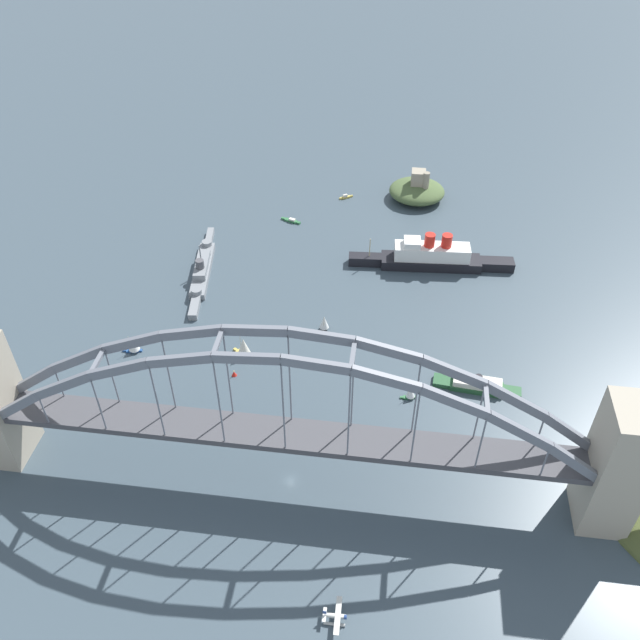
{
  "coord_description": "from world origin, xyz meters",
  "views": [
    {
      "loc": [
        29.16,
        -140.37,
        197.08
      ],
      "look_at": [
        0.0,
        79.76,
        8.0
      ],
      "focal_mm": 37.17,
      "sensor_mm": 36.0,
      "label": 1
    }
  ],
  "objects_px": {
    "harbor_arch_bridge": "(288,430)",
    "small_boat_0": "(291,221)",
    "fort_island_mid_harbor": "(417,190)",
    "seaplane_taxiing_near_bridge": "(335,617)",
    "small_boat_2": "(133,344)",
    "small_boat_4": "(411,393)",
    "small_boat_1": "(324,323)",
    "naval_cruiser": "(202,269)",
    "ocean_liner": "(432,257)",
    "small_boat_5": "(346,197)",
    "channel_marker_buoy": "(234,374)",
    "small_boat_3": "(244,347)",
    "harbor_ferry_steamer": "(476,385)"
  },
  "relations": [
    {
      "from": "channel_marker_buoy",
      "to": "small_boat_3",
      "type": "bearing_deg",
      "value": 82.48
    },
    {
      "from": "channel_marker_buoy",
      "to": "small_boat_4",
      "type": "bearing_deg",
      "value": -2.47
    },
    {
      "from": "naval_cruiser",
      "to": "small_boat_3",
      "type": "xyz_separation_m",
      "value": [
        33.71,
        -55.79,
        2.53
      ]
    },
    {
      "from": "harbor_ferry_steamer",
      "to": "seaplane_taxiing_near_bridge",
      "type": "xyz_separation_m",
      "value": [
        -46.16,
        -102.7,
        -0.04
      ]
    },
    {
      "from": "small_boat_1",
      "to": "fort_island_mid_harbor",
      "type": "bearing_deg",
      "value": 72.43
    },
    {
      "from": "ocean_liner",
      "to": "channel_marker_buoy",
      "type": "height_order",
      "value": "ocean_liner"
    },
    {
      "from": "naval_cruiser",
      "to": "small_boat_5",
      "type": "height_order",
      "value": "naval_cruiser"
    },
    {
      "from": "naval_cruiser",
      "to": "harbor_ferry_steamer",
      "type": "bearing_deg",
      "value": -25.26
    },
    {
      "from": "naval_cruiser",
      "to": "small_boat_5",
      "type": "relative_size",
      "value": 9.54
    },
    {
      "from": "fort_island_mid_harbor",
      "to": "small_boat_3",
      "type": "xyz_separation_m",
      "value": [
        -70.73,
        -144.3,
        -0.28
      ]
    },
    {
      "from": "channel_marker_buoy",
      "to": "seaplane_taxiing_near_bridge",
      "type": "bearing_deg",
      "value": -61.02
    },
    {
      "from": "harbor_ferry_steamer",
      "to": "small_boat_0",
      "type": "height_order",
      "value": "harbor_ferry_steamer"
    },
    {
      "from": "harbor_arch_bridge",
      "to": "small_boat_2",
      "type": "height_order",
      "value": "harbor_arch_bridge"
    },
    {
      "from": "harbor_arch_bridge",
      "to": "small_boat_2",
      "type": "bearing_deg",
      "value": 143.67
    },
    {
      "from": "small_boat_3",
      "to": "harbor_ferry_steamer",
      "type": "bearing_deg",
      "value": -3.76
    },
    {
      "from": "fort_island_mid_harbor",
      "to": "small_boat_4",
      "type": "xyz_separation_m",
      "value": [
        0.89,
        -159.7,
        -2.48
      ]
    },
    {
      "from": "small_boat_3",
      "to": "naval_cruiser",
      "type": "bearing_deg",
      "value": 121.14
    },
    {
      "from": "harbor_ferry_steamer",
      "to": "small_boat_1",
      "type": "relative_size",
      "value": 4.26
    },
    {
      "from": "harbor_ferry_steamer",
      "to": "channel_marker_buoy",
      "type": "height_order",
      "value": "harbor_ferry_steamer"
    },
    {
      "from": "small_boat_5",
      "to": "channel_marker_buoy",
      "type": "height_order",
      "value": "channel_marker_buoy"
    },
    {
      "from": "ocean_liner",
      "to": "small_boat_5",
      "type": "bearing_deg",
      "value": 128.69
    },
    {
      "from": "small_boat_4",
      "to": "small_boat_3",
      "type": "bearing_deg",
      "value": 167.86
    },
    {
      "from": "ocean_liner",
      "to": "naval_cruiser",
      "type": "height_order",
      "value": "ocean_liner"
    },
    {
      "from": "seaplane_taxiing_near_bridge",
      "to": "small_boat_2",
      "type": "xyz_separation_m",
      "value": [
        -100.05,
        105.73,
        2.02
      ]
    },
    {
      "from": "harbor_ferry_steamer",
      "to": "channel_marker_buoy",
      "type": "relative_size",
      "value": 13.01
    },
    {
      "from": "harbor_arch_bridge",
      "to": "small_boat_0",
      "type": "height_order",
      "value": "harbor_arch_bridge"
    },
    {
      "from": "naval_cruiser",
      "to": "small_boat_5",
      "type": "bearing_deg",
      "value": 52.83
    },
    {
      "from": "fort_island_mid_harbor",
      "to": "small_boat_0",
      "type": "distance_m",
      "value": 76.87
    },
    {
      "from": "harbor_arch_bridge",
      "to": "small_boat_0",
      "type": "bearing_deg",
      "value": 99.38
    },
    {
      "from": "naval_cruiser",
      "to": "seaplane_taxiing_near_bridge",
      "type": "bearing_deg",
      "value": -62.53
    },
    {
      "from": "harbor_arch_bridge",
      "to": "naval_cruiser",
      "type": "relative_size",
      "value": 3.72
    },
    {
      "from": "small_boat_2",
      "to": "small_boat_1",
      "type": "bearing_deg",
      "value": 17.49
    },
    {
      "from": "small_boat_3",
      "to": "channel_marker_buoy",
      "type": "height_order",
      "value": "small_boat_3"
    },
    {
      "from": "naval_cruiser",
      "to": "seaplane_taxiing_near_bridge",
      "type": "relative_size",
      "value": 6.26
    },
    {
      "from": "harbor_ferry_steamer",
      "to": "small_boat_4",
      "type": "xyz_separation_m",
      "value": [
        -26.58,
        -8.95,
        1.0
      ]
    },
    {
      "from": "small_boat_0",
      "to": "small_boat_5",
      "type": "distance_m",
      "value": 40.47
    },
    {
      "from": "small_boat_2",
      "to": "small_boat_4",
      "type": "bearing_deg",
      "value": -5.72
    },
    {
      "from": "naval_cruiser",
      "to": "channel_marker_buoy",
      "type": "relative_size",
      "value": 26.85
    },
    {
      "from": "naval_cruiser",
      "to": "small_boat_0",
      "type": "relative_size",
      "value": 6.36
    },
    {
      "from": "small_boat_0",
      "to": "seaplane_taxiing_near_bridge",
      "type": "bearing_deg",
      "value": -77.18
    },
    {
      "from": "small_boat_4",
      "to": "harbor_ferry_steamer",
      "type": "bearing_deg",
      "value": 18.61
    },
    {
      "from": "seaplane_taxiing_near_bridge",
      "to": "channel_marker_buoy",
      "type": "height_order",
      "value": "seaplane_taxiing_near_bridge"
    },
    {
      "from": "harbor_arch_bridge",
      "to": "small_boat_0",
      "type": "distance_m",
      "value": 175.18
    },
    {
      "from": "fort_island_mid_harbor",
      "to": "seaplane_taxiing_near_bridge",
      "type": "distance_m",
      "value": 254.15
    },
    {
      "from": "small_boat_5",
      "to": "small_boat_2",
      "type": "bearing_deg",
      "value": -118.55
    },
    {
      "from": "small_boat_3",
      "to": "small_boat_1",
      "type": "bearing_deg",
      "value": 34.29
    },
    {
      "from": "seaplane_taxiing_near_bridge",
      "to": "fort_island_mid_harbor",
      "type": "bearing_deg",
      "value": 85.78
    },
    {
      "from": "small_boat_3",
      "to": "small_boat_4",
      "type": "relative_size",
      "value": 1.73
    },
    {
      "from": "small_boat_2",
      "to": "small_boat_5",
      "type": "bearing_deg",
      "value": 61.45
    },
    {
      "from": "harbor_ferry_steamer",
      "to": "seaplane_taxiing_near_bridge",
      "type": "height_order",
      "value": "harbor_ferry_steamer"
    }
  ]
}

